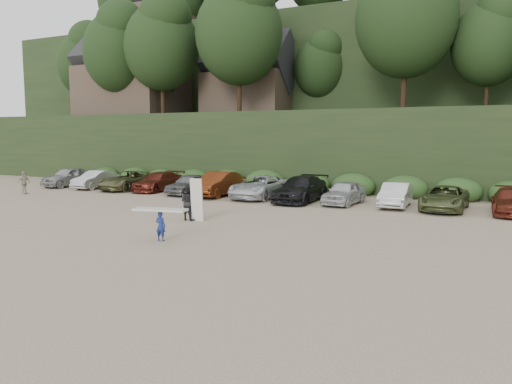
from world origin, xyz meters
The scene contains 6 objects.
ground centered at (0.00, 0.00, 0.00)m, with size 120.00×120.00×0.00m, color tan.
hillside_backdrop centered at (-0.26, 35.93, 11.22)m, with size 90.00×41.50×28.00m.
parked_cars centered at (-2.59, 9.87, 0.74)m, with size 39.75×5.92×1.65m.
distant_walker centered at (-19.97, 4.54, 0.81)m, with size 0.95×0.39×1.62m, color #AAA390.
child_surfer centered at (-1.61, -3.75, 0.88)m, with size 2.24×1.07×1.30m.
adult_surfer centered at (-3.33, 0.75, 0.90)m, with size 1.35×0.79×2.10m.
Camera 1 is at (10.50, -19.40, 4.19)m, focal length 35.00 mm.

